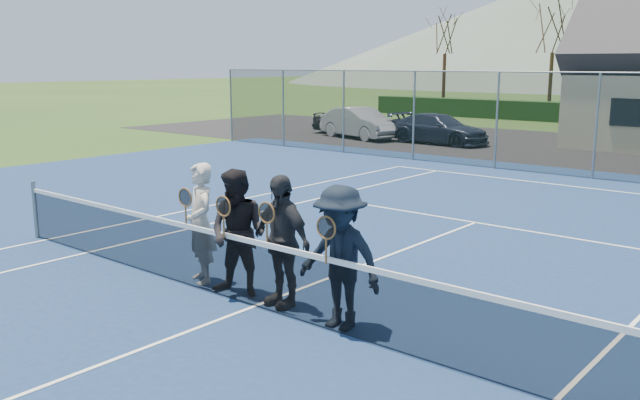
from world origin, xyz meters
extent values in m
cube|color=navy|center=(0.00, 0.00, 0.01)|extent=(30.00, 30.00, 0.02)
cube|color=black|center=(-4.00, 20.00, 0.01)|extent=(40.00, 12.00, 0.01)
cone|color=#516156|center=(-25.00, 95.00, 9.00)|extent=(110.00, 110.00, 18.00)
imported|color=black|center=(-12.86, 19.30, 0.66)|extent=(4.17, 2.67, 1.32)
imported|color=#96989E|center=(-11.49, 17.88, 0.68)|extent=(4.33, 2.40, 1.35)
imported|color=#1A2135|center=(-7.79, 18.31, 0.61)|extent=(4.30, 1.90, 1.23)
cube|color=white|center=(0.00, 11.88, 0.03)|extent=(10.97, 0.06, 0.01)
cube|color=white|center=(-5.49, 0.00, 0.03)|extent=(0.06, 23.77, 0.01)
cube|color=white|center=(-4.12, 0.00, 0.03)|extent=(0.06, 23.77, 0.01)
cube|color=white|center=(0.00, 6.40, 0.03)|extent=(8.23, 0.06, 0.01)
cube|color=white|center=(0.00, 0.00, 0.03)|extent=(0.06, 12.80, 0.01)
cylinder|color=slate|center=(-5.80, 0.00, 0.55)|extent=(0.08, 0.08, 1.10)
cube|color=black|center=(0.00, 0.00, 0.48)|extent=(11.60, 0.02, 0.88)
cube|color=white|center=(0.00, 0.00, 0.93)|extent=(11.60, 0.03, 0.07)
cylinder|color=slate|center=(-15.00, 13.50, 1.50)|extent=(0.07, 0.07, 3.00)
cylinder|color=slate|center=(-12.00, 13.50, 1.50)|extent=(0.07, 0.07, 3.00)
cylinder|color=slate|center=(-9.00, 13.50, 1.50)|extent=(0.07, 0.07, 3.00)
cylinder|color=slate|center=(-6.00, 13.50, 1.50)|extent=(0.07, 0.07, 3.00)
cylinder|color=slate|center=(-3.00, 13.50, 1.50)|extent=(0.07, 0.07, 3.00)
cylinder|color=slate|center=(0.00, 13.50, 1.50)|extent=(0.07, 0.07, 3.00)
cube|color=black|center=(0.00, 13.50, 1.50)|extent=(30.00, 0.03, 3.00)
cylinder|color=slate|center=(0.00, 13.50, 3.00)|extent=(30.00, 0.04, 0.04)
cube|color=black|center=(-1.00, 19.98, 1.50)|extent=(1.20, 0.06, 1.00)
cylinder|color=#381F14|center=(-16.00, 33.00, 1.93)|extent=(0.22, 0.22, 3.85)
cylinder|color=#342313|center=(-9.00, 33.00, 1.93)|extent=(0.22, 0.22, 3.85)
imported|color=beige|center=(-1.38, 0.28, 0.92)|extent=(0.77, 0.66, 1.80)
torus|color=brown|center=(-1.38, 0.01, 1.35)|extent=(0.29, 0.02, 0.29)
cylinder|color=black|center=(-1.38, 0.01, 1.35)|extent=(0.25, 0.00, 0.25)
cylinder|color=brown|center=(-1.38, 0.01, 1.07)|extent=(0.03, 0.03, 0.32)
imported|color=black|center=(-0.51, 0.22, 0.92)|extent=(1.03, 0.89, 1.80)
torus|color=brown|center=(-0.51, -0.05, 1.35)|extent=(0.29, 0.02, 0.29)
cylinder|color=black|center=(-0.51, -0.05, 1.35)|extent=(0.25, 0.00, 0.25)
cylinder|color=brown|center=(-0.51, -0.05, 1.07)|extent=(0.03, 0.03, 0.32)
imported|color=#27282D|center=(0.23, 0.31, 0.92)|extent=(1.10, 0.56, 1.80)
torus|color=brown|center=(0.23, 0.04, 1.35)|extent=(0.29, 0.02, 0.29)
cylinder|color=black|center=(0.23, 0.04, 1.35)|extent=(0.25, 0.00, 0.25)
cylinder|color=brown|center=(0.23, 0.04, 1.07)|extent=(0.03, 0.03, 0.32)
imported|color=black|center=(1.33, 0.18, 0.92)|extent=(1.19, 0.72, 1.80)
torus|color=brown|center=(1.33, -0.09, 1.35)|extent=(0.29, 0.02, 0.29)
cylinder|color=black|center=(1.33, -0.09, 1.35)|extent=(0.25, 0.00, 0.25)
cylinder|color=brown|center=(1.33, -0.09, 1.07)|extent=(0.03, 0.03, 0.32)
camera|label=1|loc=(6.24, -6.08, 3.25)|focal=38.00mm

